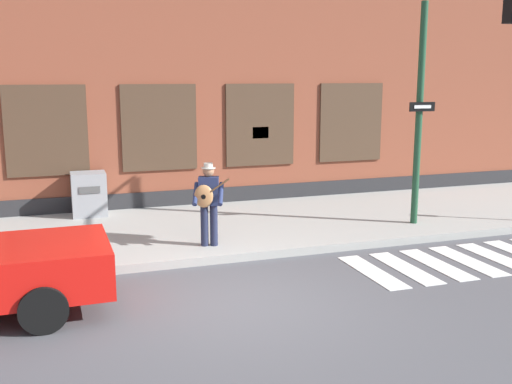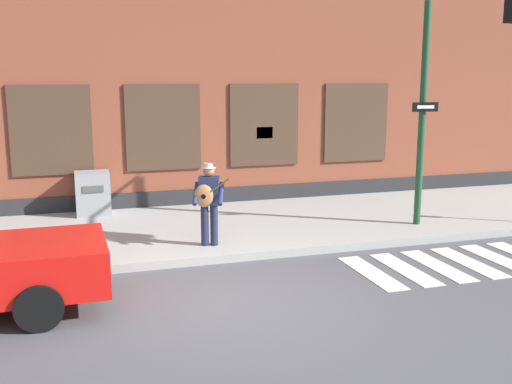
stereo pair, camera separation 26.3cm
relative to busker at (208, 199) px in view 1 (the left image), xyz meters
The scene contains 7 objects.
ground_plane 2.91m from the busker, 95.29° to the right, with size 160.00×160.00×0.00m, color #4C4C51.
sidewalk 1.89m from the busker, 98.94° to the left, with size 28.00×4.59×0.16m.
building_backdrop 6.88m from the busker, 92.43° to the left, with size 28.00×4.06×9.33m.
crosswalk 5.63m from the busker, 21.40° to the right, with size 5.78×1.90×0.01m.
busker is the anchor object (origin of this frame).
traffic_light 5.48m from the busker, 10.95° to the right, with size 0.63×3.27×4.99m.
utility_box 4.00m from the busker, 120.68° to the left, with size 0.79×0.67×1.03m.
Camera 1 is at (-2.48, -8.26, 3.42)m, focal length 42.00 mm.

